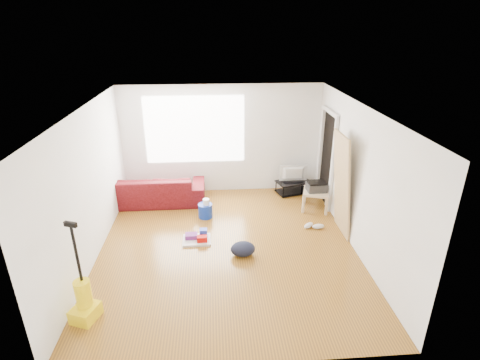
{
  "coord_description": "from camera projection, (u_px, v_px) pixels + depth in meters",
  "views": [
    {
      "loc": [
        -0.21,
        -5.69,
        3.75
      ],
      "look_at": [
        0.27,
        0.6,
        1.05
      ],
      "focal_mm": 28.0,
      "sensor_mm": 36.0,
      "label": 1
    }
  ],
  "objects": [
    {
      "name": "tv_stand",
      "position": [
        293.0,
        187.0,
        8.8
      ],
      "size": [
        0.86,
        0.64,
        0.29
      ],
      "rotation": [
        0.0,
        0.0,
        0.29
      ],
      "color": "black",
      "rests_on": "ground"
    },
    {
      "name": "room",
      "position": [
        230.0,
        180.0,
        6.36
      ],
      "size": [
        4.51,
        5.01,
        2.51
      ],
      "color": "brown",
      "rests_on": "ground"
    },
    {
      "name": "bucket",
      "position": [
        206.0,
        217.0,
        7.75
      ],
      "size": [
        0.32,
        0.32,
        0.29
      ],
      "primitive_type": "cylinder",
      "rotation": [
        0.0,
        0.0,
        -0.11
      ],
      "color": "#0D2B9E",
      "rests_on": "ground"
    },
    {
      "name": "sofa",
      "position": [
        156.0,
        202.0,
        8.39
      ],
      "size": [
        2.19,
        0.86,
        0.64
      ],
      "primitive_type": "imported",
      "rotation": [
        0.0,
        0.0,
        3.14
      ],
      "color": "#340406",
      "rests_on": "ground"
    },
    {
      "name": "toilet_paper",
      "position": [
        206.0,
        208.0,
        7.66
      ],
      "size": [
        0.13,
        0.13,
        0.12
      ],
      "primitive_type": "cylinder",
      "color": "white",
      "rests_on": "bucket"
    },
    {
      "name": "tv",
      "position": [
        294.0,
        174.0,
        8.67
      ],
      "size": [
        0.65,
        0.09,
        0.37
      ],
      "primitive_type": "imported",
      "rotation": [
        0.0,
        0.0,
        3.14
      ],
      "color": "black",
      "rests_on": "tv_stand"
    },
    {
      "name": "cleaning_tray",
      "position": [
        198.0,
        238.0,
        6.9
      ],
      "size": [
        0.52,
        0.42,
        0.18
      ],
      "rotation": [
        0.0,
        0.0,
        0.02
      ],
      "color": "silver",
      "rests_on": "ground"
    },
    {
      "name": "door_panel",
      "position": [
        337.0,
        231.0,
        7.23
      ],
      "size": [
        0.24,
        0.78,
        1.95
      ],
      "primitive_type": "cube",
      "rotation": [
        0.0,
        -0.1,
        0.0
      ],
      "color": "#9A765C",
      "rests_on": "ground"
    },
    {
      "name": "vacuum",
      "position": [
        84.0,
        301.0,
        5.03
      ],
      "size": [
        0.41,
        0.43,
        1.45
      ],
      "rotation": [
        0.0,
        0.0,
        -0.36
      ],
      "color": "yellow",
      "rests_on": "ground"
    },
    {
      "name": "side_table",
      "position": [
        316.0,
        194.0,
        7.95
      ],
      "size": [
        0.65,
        0.65,
        0.43
      ],
      "rotation": [
        0.0,
        0.0,
        -0.3
      ],
      "color": "tan",
      "rests_on": "ground"
    },
    {
      "name": "printer",
      "position": [
        317.0,
        186.0,
        7.88
      ],
      "size": [
        0.41,
        0.32,
        0.21
      ],
      "rotation": [
        0.0,
        0.0,
        0.04
      ],
      "color": "#262627",
      "rests_on": "side_table"
    },
    {
      "name": "sneakers",
      "position": [
        313.0,
        226.0,
        7.31
      ],
      "size": [
        0.43,
        0.23,
        0.1
      ],
      "rotation": [
        0.0,
        0.0,
        0.24
      ],
      "color": "silver",
      "rests_on": "ground"
    },
    {
      "name": "backpack",
      "position": [
        243.0,
        255.0,
        6.5
      ],
      "size": [
        0.45,
        0.37,
        0.24
      ],
      "primitive_type": "ellipsoid",
      "rotation": [
        0.0,
        0.0,
        0.08
      ],
      "color": "black",
      "rests_on": "ground"
    }
  ]
}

